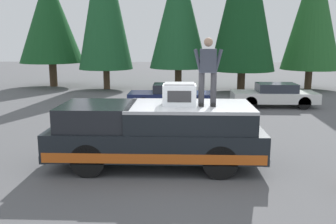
# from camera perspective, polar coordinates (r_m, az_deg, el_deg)

# --- Properties ---
(ground_plane) EXTENTS (90.00, 90.00, 0.00)m
(ground_plane) POSITION_cam_1_polar(r_m,az_deg,el_deg) (9.30, 1.83, -9.41)
(ground_plane) COLOR #565659
(pickup_truck) EXTENTS (2.01, 5.54, 1.65)m
(pickup_truck) POSITION_cam_1_polar(r_m,az_deg,el_deg) (9.53, -1.88, -3.39)
(pickup_truck) COLOR black
(pickup_truck) RESTS_ON ground
(compressor_unit) EXTENTS (0.65, 0.84, 0.56)m
(compressor_unit) POSITION_cam_1_polar(r_m,az_deg,el_deg) (9.27, 1.80, 2.84)
(compressor_unit) COLOR silver
(compressor_unit) RESTS_ON pickup_truck
(person_on_truck_bed) EXTENTS (0.29, 0.72, 1.69)m
(person_on_truck_bed) POSITION_cam_1_polar(r_m,az_deg,el_deg) (9.08, 6.28, 6.57)
(person_on_truck_bed) COLOR #333338
(person_on_truck_bed) RESTS_ON pickup_truck
(parked_car_white) EXTENTS (1.64, 4.10, 1.16)m
(parked_car_white) POSITION_cam_1_polar(r_m,az_deg,el_deg) (18.77, 16.37, 2.58)
(parked_car_white) COLOR white
(parked_car_white) RESTS_ON ground
(parked_car_navy) EXTENTS (1.64, 4.10, 1.16)m
(parked_car_navy) POSITION_cam_1_polar(r_m,az_deg,el_deg) (17.79, 0.53, 2.58)
(parked_car_navy) COLOR navy
(parked_car_navy) RESTS_ON ground
(conifer_far_left) EXTENTS (3.82, 3.82, 9.00)m
(conifer_far_left) POSITION_cam_1_polar(r_m,az_deg,el_deg) (26.16, 21.91, 14.64)
(conifer_far_left) COLOR #4C3826
(conifer_far_left) RESTS_ON ground
(conifer_center_left) EXTENTS (3.79, 3.79, 8.75)m
(conifer_center_left) POSITION_cam_1_polar(r_m,az_deg,el_deg) (24.28, 1.68, 15.58)
(conifer_center_left) COLOR #4C3826
(conifer_center_left) RESTS_ON ground
(conifer_right) EXTENTS (4.37, 4.37, 7.85)m
(conifer_right) POSITION_cam_1_polar(r_m,az_deg,el_deg) (27.10, -18.10, 13.91)
(conifer_right) COLOR #4C3826
(conifer_right) RESTS_ON ground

